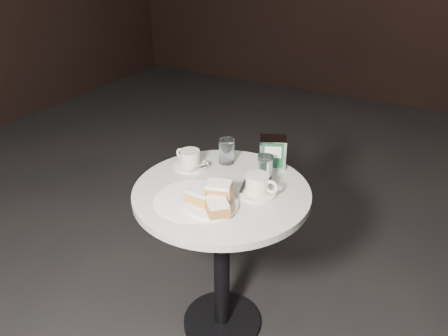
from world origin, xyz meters
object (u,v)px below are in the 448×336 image
coffee_cup_right (258,186)px  water_glass_right (265,168)px  beignet_plate (212,199)px  cafe_table (222,230)px  water_glass_left (227,151)px  coffee_cup_left (190,160)px  napkin_dispenser (273,152)px

coffee_cup_right → water_glass_right: (-0.02, 0.12, 0.01)m
coffee_cup_right → water_glass_right: water_glass_right is taller
beignet_plate → coffee_cup_right: beignet_plate is taller
cafe_table → water_glass_left: water_glass_left is taller
water_glass_left → water_glass_right: water_glass_left is taller
cafe_table → coffee_cup_left: size_ratio=4.35×
water_glass_right → coffee_cup_right: bearing=-78.6°
coffee_cup_right → water_glass_left: water_glass_left is taller
beignet_plate → napkin_dispenser: (0.06, 0.41, 0.03)m
napkin_dispenser → coffee_cup_right: bearing=-103.5°
coffee_cup_left → coffee_cup_right: bearing=1.5°
napkin_dispenser → water_glass_left: bearing=176.5°
beignet_plate → coffee_cup_left: 0.33m
cafe_table → water_glass_right: (0.11, 0.16, 0.25)m
water_glass_left → water_glass_right: bearing=-13.6°
coffee_cup_right → water_glass_right: bearing=101.8°
coffee_cup_right → water_glass_right: 0.13m
water_glass_left → napkin_dispenser: bearing=19.8°
cafe_table → beignet_plate: 0.27m
coffee_cup_left → water_glass_right: water_glass_right is taller
cafe_table → napkin_dispenser: bearing=70.9°
cafe_table → water_glass_right: water_glass_right is taller
coffee_cup_left → water_glass_left: bearing=53.8°
cafe_table → napkin_dispenser: (0.10, 0.28, 0.26)m
cafe_table → water_glass_right: 0.32m
water_glass_right → napkin_dispenser: 0.12m
beignet_plate → coffee_cup_left: (-0.24, 0.23, -0.00)m
coffee_cup_left → water_glass_left: (0.12, 0.11, 0.02)m
coffee_cup_left → water_glass_left: water_glass_left is taller
coffee_cup_left → cafe_table: bearing=-14.0°
water_glass_left → beignet_plate: bearing=-70.3°
water_glass_left → napkin_dispenser: napkin_dispenser is taller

